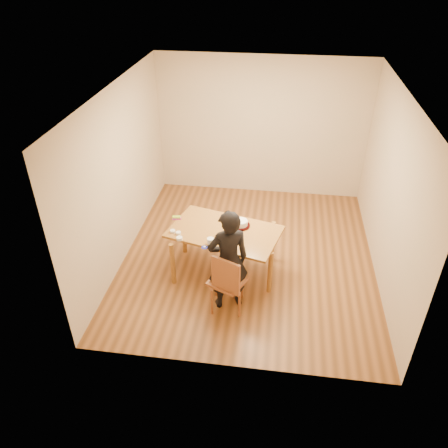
# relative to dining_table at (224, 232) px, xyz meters

# --- Properties ---
(room_shell) EXTENTS (4.00, 4.50, 2.70)m
(room_shell) POSITION_rel_dining_table_xyz_m (0.34, 0.78, 0.62)
(room_shell) COLOR brown
(room_shell) RESTS_ON ground
(dining_table) EXTENTS (1.78, 1.32, 0.04)m
(dining_table) POSITION_rel_dining_table_xyz_m (0.00, 0.00, 0.00)
(dining_table) COLOR brown
(dining_table) RESTS_ON floor
(dining_chair) EXTENTS (0.58, 0.58, 0.04)m
(dining_chair) POSITION_rel_dining_table_xyz_m (0.15, -0.77, -0.28)
(dining_chair) COLOR brown
(dining_chair) RESTS_ON floor
(cake_plate) EXTENTS (0.28, 0.28, 0.02)m
(cake_plate) POSITION_rel_dining_table_xyz_m (0.23, 0.16, 0.03)
(cake_plate) COLOR #B90C0F
(cake_plate) RESTS_ON dining_table
(cake) EXTENTS (0.21, 0.21, 0.07)m
(cake) POSITION_rel_dining_table_xyz_m (0.23, 0.16, 0.07)
(cake) COLOR white
(cake) RESTS_ON cake_plate
(frosting_dome) EXTENTS (0.20, 0.20, 0.03)m
(frosting_dome) POSITION_rel_dining_table_xyz_m (0.23, 0.16, 0.12)
(frosting_dome) COLOR white
(frosting_dome) RESTS_ON cake
(frosting_tub) EXTENTS (0.10, 0.10, 0.09)m
(frosting_tub) POSITION_rel_dining_table_xyz_m (-0.15, -0.35, 0.06)
(frosting_tub) COLOR white
(frosting_tub) RESTS_ON dining_table
(frosting_lid) EXTENTS (0.09, 0.09, 0.01)m
(frosting_lid) POSITION_rel_dining_table_xyz_m (-0.22, -0.46, 0.02)
(frosting_lid) COLOR #181DA0
(frosting_lid) RESTS_ON dining_table
(frosting_dollop) EXTENTS (0.04, 0.04, 0.02)m
(frosting_dollop) POSITION_rel_dining_table_xyz_m (-0.22, -0.46, 0.04)
(frosting_dollop) COLOR white
(frosting_dollop) RESTS_ON frosting_lid
(ramekin_green) EXTENTS (0.09, 0.09, 0.04)m
(ramekin_green) POSITION_rel_dining_table_xyz_m (-0.61, -0.32, 0.04)
(ramekin_green) COLOR white
(ramekin_green) RESTS_ON dining_table
(ramekin_yellow) EXTENTS (0.07, 0.07, 0.04)m
(ramekin_yellow) POSITION_rel_dining_table_xyz_m (-0.66, -0.18, 0.04)
(ramekin_yellow) COLOR white
(ramekin_yellow) RESTS_ON dining_table
(ramekin_multi) EXTENTS (0.08, 0.08, 0.04)m
(ramekin_multi) POSITION_rel_dining_table_xyz_m (-0.75, -0.15, 0.04)
(ramekin_multi) COLOR white
(ramekin_multi) RESTS_ON dining_table
(candy_box_pink) EXTENTS (0.15, 0.10, 0.02)m
(candy_box_pink) POSITION_rel_dining_table_xyz_m (-0.77, 0.22, 0.03)
(candy_box_pink) COLOR #C82F97
(candy_box_pink) RESTS_ON dining_table
(candy_box_green) EXTENTS (0.13, 0.08, 0.02)m
(candy_box_green) POSITION_rel_dining_table_xyz_m (-0.78, 0.23, 0.05)
(candy_box_green) COLOR green
(candy_box_green) RESTS_ON candy_box_pink
(spatula) EXTENTS (0.14, 0.13, 0.01)m
(spatula) POSITION_rel_dining_table_xyz_m (-0.17, -0.41, 0.02)
(spatula) COLOR black
(spatula) RESTS_ON dining_table
(person) EXTENTS (0.66, 0.56, 1.54)m
(person) POSITION_rel_dining_table_xyz_m (0.15, -0.73, 0.04)
(person) COLOR black
(person) RESTS_ON floor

